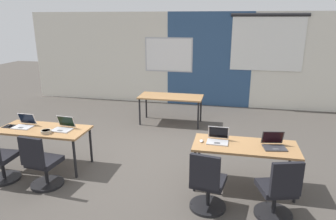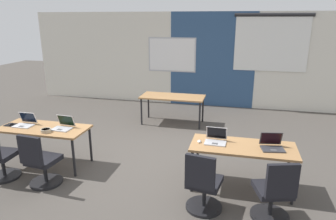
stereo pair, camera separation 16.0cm
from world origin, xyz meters
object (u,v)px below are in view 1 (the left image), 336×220
desk_near_left (44,132)px  snack_bowl (46,131)px  chair_near_left_inner (42,166)px  chair_near_right_end (278,194)px  mouse_near_right_inner (201,141)px  desk_far_center (171,98)px  chair_near_right_inner (207,186)px  mouse_near_left_end (10,125)px  laptop_near_left_end (24,124)px  laptop_near_right_inner (218,139)px  desk_near_right (245,149)px  laptop_near_left_inner (63,127)px  laptop_near_right_end (274,144)px

desk_near_left → snack_bowl: bearing=-46.1°
chair_near_left_inner → chair_near_right_end: (3.53, -0.06, 0.00)m
chair_near_left_inner → mouse_near_right_inner: chair_near_left_inner is taller
desk_far_center → chair_near_right_inner: size_ratio=1.74×
mouse_near_left_end → mouse_near_right_inner: size_ratio=1.00×
mouse_near_left_end → chair_near_right_inner: chair_near_right_inner is taller
laptop_near_left_end → chair_near_right_end: size_ratio=0.36×
chair_near_right_end → chair_near_left_inner: bearing=-17.6°
laptop_near_left_end → chair_near_left_inner: bearing=-42.6°
laptop_near_left_end → mouse_near_right_inner: size_ratio=3.28×
desk_far_center → laptop_near_right_inner: laptop_near_right_inner is taller
snack_bowl → chair_near_right_inner: bearing=-11.3°
chair_near_left_inner → desk_near_right: bearing=-162.2°
desk_far_center → laptop_near_right_inner: bearing=-64.3°
mouse_near_left_end → mouse_near_right_inner: (3.48, 0.00, -0.00)m
desk_near_left → laptop_near_left_inner: bearing=5.0°
laptop_near_right_end → chair_near_left_inner: bearing=-179.0°
laptop_near_left_end → desk_near_left: bearing=-3.1°
laptop_near_right_end → mouse_near_right_inner: laptop_near_right_end is taller
desk_far_center → snack_bowl: 3.38m
laptop_near_left_end → chair_near_right_inner: bearing=-13.4°
desk_near_left → desk_near_right: size_ratio=1.00×
mouse_near_left_end → desk_near_right: bearing=0.3°
desk_near_right → laptop_near_right_inner: bearing=174.1°
desk_near_left → desk_far_center: (1.75, 2.80, 0.00)m
desk_near_right → snack_bowl: snack_bowl is taller
mouse_near_left_end → laptop_near_right_inner: size_ratio=0.30×
laptop_near_right_end → snack_bowl: bearing=173.0°
chair_near_right_inner → laptop_near_right_end: bearing=-131.3°
chair_near_left_inner → laptop_near_left_inner: bearing=-83.6°
desk_near_right → chair_near_right_end: size_ratio=1.74×
mouse_near_right_inner → laptop_near_left_inner: bearing=178.7°
desk_near_left → desk_far_center: bearing=58.0°
desk_far_center → laptop_near_left_end: 3.51m
desk_near_right → laptop_near_left_end: size_ratio=4.82×
mouse_near_left_end → snack_bowl: size_ratio=0.57×
laptop_near_left_inner → mouse_near_right_inner: (2.45, -0.05, -0.03)m
desk_near_left → chair_near_right_inner: (2.99, -0.76, -0.28)m
desk_near_left → mouse_near_right_inner: size_ratio=15.79×
laptop_near_left_end → laptop_near_left_inner: bearing=0.7°
chair_near_left_inner → mouse_near_right_inner: (2.43, 0.67, 0.36)m
desk_far_center → chair_near_right_end: size_ratio=1.74×
chair_near_right_end → mouse_near_right_inner: chair_near_right_end is taller
laptop_near_right_end → mouse_near_right_inner: (-1.10, -0.02, -0.03)m
mouse_near_left_end → chair_near_right_inner: bearing=-11.4°
chair_near_right_end → chair_near_right_inner: bearing=-16.1°
chair_near_left_inner → chair_near_right_end: size_ratio=1.00×
mouse_near_left_end → mouse_near_right_inner: mouse_near_left_end is taller
desk_far_center → chair_near_right_end: (2.17, -3.55, -0.28)m
chair_near_right_inner → snack_bowl: 2.88m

